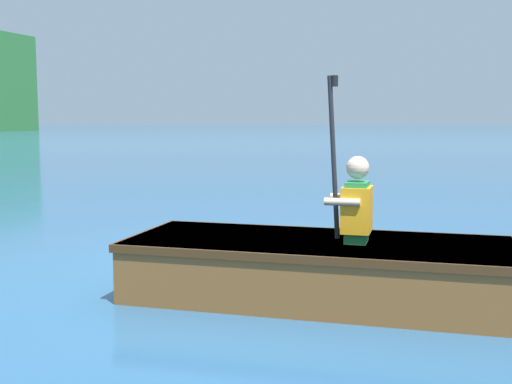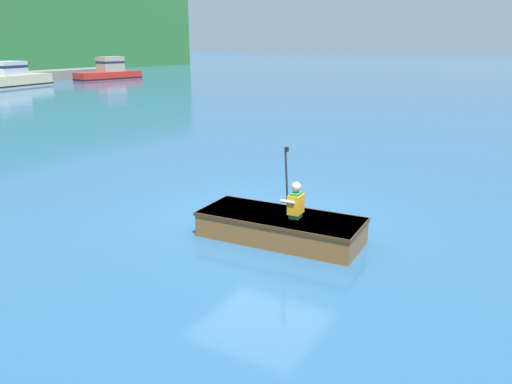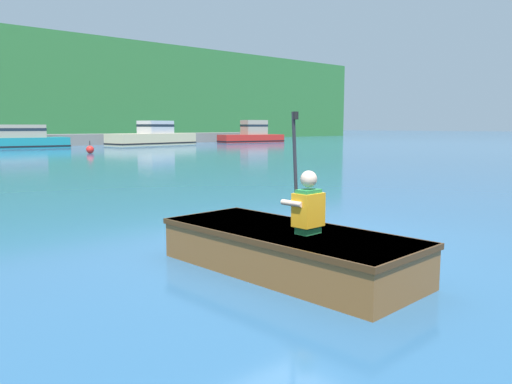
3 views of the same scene
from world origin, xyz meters
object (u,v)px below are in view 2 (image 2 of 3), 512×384
(moored_boat_dock_west_inner, at_px, (5,79))
(rowboat_foreground, at_px, (278,225))
(moored_boat_dock_center_far, at_px, (109,72))
(person_paddler, at_px, (295,201))

(moored_boat_dock_west_inner, xyz_separation_m, rowboat_foreground, (-17.43, -33.15, -0.43))
(moored_boat_dock_west_inner, relative_size, moored_boat_dock_center_far, 1.17)
(moored_boat_dock_center_far, height_order, person_paddler, moored_boat_dock_center_far)
(moored_boat_dock_center_far, relative_size, rowboat_foreground, 2.20)
(moored_boat_dock_west_inner, height_order, person_paddler, moored_boat_dock_west_inner)
(moored_boat_dock_center_far, height_order, rowboat_foreground, moored_boat_dock_center_far)
(moored_boat_dock_center_far, relative_size, person_paddler, 5.46)
(person_paddler, bearing_deg, rowboat_foreground, 92.79)
(moored_boat_dock_west_inner, height_order, moored_boat_dock_center_far, moored_boat_dock_center_far)
(rowboat_foreground, relative_size, person_paddler, 2.48)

